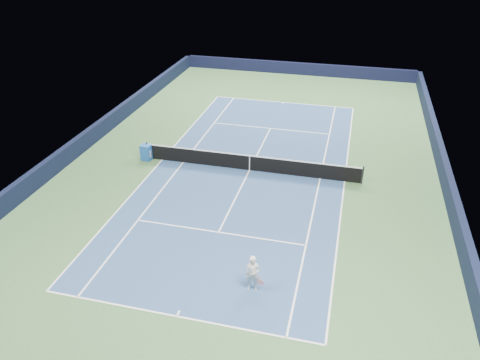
# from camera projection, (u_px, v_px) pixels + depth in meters

# --- Properties ---
(ground) EXTENTS (40.00, 40.00, 0.00)m
(ground) POSITION_uv_depth(u_px,v_px,m) (250.00, 170.00, 27.39)
(ground) COLOR #365C32
(ground) RESTS_ON ground
(wall_far) EXTENTS (22.00, 0.35, 1.10)m
(wall_far) POSITION_uv_depth(u_px,v_px,m) (298.00, 68.00, 43.87)
(wall_far) COLOR black
(wall_far) RESTS_ON ground
(wall_right) EXTENTS (0.35, 40.00, 1.10)m
(wall_right) POSITION_uv_depth(u_px,v_px,m) (448.00, 185.00, 24.81)
(wall_right) COLOR black
(wall_right) RESTS_ON ground
(wall_left) EXTENTS (0.35, 40.00, 1.10)m
(wall_left) POSITION_uv_depth(u_px,v_px,m) (82.00, 143.00, 29.43)
(wall_left) COLOR black
(wall_left) RESTS_ON ground
(court_surface) EXTENTS (10.97, 23.77, 0.01)m
(court_surface) POSITION_uv_depth(u_px,v_px,m) (250.00, 170.00, 27.39)
(court_surface) COLOR navy
(court_surface) RESTS_ON ground
(baseline_far) EXTENTS (10.97, 0.08, 0.00)m
(baseline_far) POSITION_uv_depth(u_px,v_px,m) (283.00, 102.00, 37.43)
(baseline_far) COLOR white
(baseline_far) RESTS_ON ground
(baseline_near) EXTENTS (10.97, 0.08, 0.00)m
(baseline_near) POSITION_uv_depth(u_px,v_px,m) (177.00, 316.00, 17.35)
(baseline_near) COLOR white
(baseline_near) RESTS_ON ground
(sideline_doubles_right) EXTENTS (0.08, 23.77, 0.00)m
(sideline_doubles_right) POSITION_uv_depth(u_px,v_px,m) (345.00, 181.00, 26.22)
(sideline_doubles_right) COLOR white
(sideline_doubles_right) RESTS_ON ground
(sideline_doubles_left) EXTENTS (0.08, 23.77, 0.00)m
(sideline_doubles_left) POSITION_uv_depth(u_px,v_px,m) (162.00, 160.00, 28.56)
(sideline_doubles_left) COLOR white
(sideline_doubles_left) RESTS_ON ground
(sideline_singles_right) EXTENTS (0.08, 23.77, 0.00)m
(sideline_singles_right) POSITION_uv_depth(u_px,v_px,m) (320.00, 178.00, 26.51)
(sideline_singles_right) COLOR white
(sideline_singles_right) RESTS_ON ground
(sideline_singles_left) EXTENTS (0.08, 23.77, 0.00)m
(sideline_singles_left) POSITION_uv_depth(u_px,v_px,m) (183.00, 162.00, 28.27)
(sideline_singles_left) COLOR white
(sideline_singles_left) RESTS_ON ground
(service_line_far) EXTENTS (8.23, 0.08, 0.00)m
(service_line_far) POSITION_uv_depth(u_px,v_px,m) (270.00, 128.00, 32.79)
(service_line_far) COLOR white
(service_line_far) RESTS_ON ground
(service_line_near) EXTENTS (8.23, 0.08, 0.00)m
(service_line_near) POSITION_uv_depth(u_px,v_px,m) (219.00, 232.00, 21.98)
(service_line_near) COLOR white
(service_line_near) RESTS_ON ground
(center_service_line) EXTENTS (0.08, 12.80, 0.00)m
(center_service_line) POSITION_uv_depth(u_px,v_px,m) (250.00, 170.00, 27.39)
(center_service_line) COLOR white
(center_service_line) RESTS_ON ground
(center_mark_far) EXTENTS (0.08, 0.30, 0.00)m
(center_mark_far) POSITION_uv_depth(u_px,v_px,m) (283.00, 103.00, 37.30)
(center_mark_far) COLOR white
(center_mark_far) RESTS_ON ground
(center_mark_near) EXTENTS (0.08, 0.30, 0.00)m
(center_mark_near) POSITION_uv_depth(u_px,v_px,m) (178.00, 313.00, 17.47)
(center_mark_near) COLOR white
(center_mark_near) RESTS_ON ground
(tennis_net) EXTENTS (12.90, 0.10, 1.07)m
(tennis_net) POSITION_uv_depth(u_px,v_px,m) (250.00, 163.00, 27.14)
(tennis_net) COLOR black
(tennis_net) RESTS_ON ground
(sponsor_cube) EXTENTS (0.65, 0.57, 0.97)m
(sponsor_cube) POSITION_uv_depth(u_px,v_px,m) (146.00, 152.00, 28.37)
(sponsor_cube) COLOR #1B52A7
(sponsor_cube) RESTS_ON ground
(tennis_player) EXTENTS (0.77, 1.26, 1.78)m
(tennis_player) POSITION_uv_depth(u_px,v_px,m) (253.00, 274.00, 18.24)
(tennis_player) COLOR silver
(tennis_player) RESTS_ON ground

